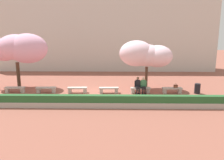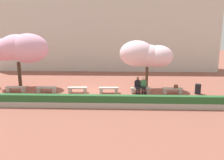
{
  "view_description": "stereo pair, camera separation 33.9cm",
  "coord_description": "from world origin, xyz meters",
  "px_view_note": "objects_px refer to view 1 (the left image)",
  "views": [
    {
      "loc": [
        1.77,
        -16.54,
        4.48
      ],
      "look_at": [
        1.48,
        0.2,
        1.0
      ],
      "focal_mm": 35.0,
      "sensor_mm": 36.0,
      "label": 1
    },
    {
      "loc": [
        2.11,
        -16.54,
        4.48
      ],
      "look_at": [
        1.48,
        0.2,
        1.0
      ],
      "focal_mm": 35.0,
      "sensor_mm": 36.0,
      "label": 2
    }
  ],
  "objects_px": {
    "stone_bench_near_west": "(46,89)",
    "stone_bench_far_east": "(172,90)",
    "stone_bench_near_east": "(109,89)",
    "stone_bench_center": "(77,89)",
    "cherry_tree_main": "(146,55)",
    "person_seated_right": "(143,85)",
    "stone_bench_west_end": "(15,89)",
    "trash_bin": "(197,89)",
    "handbag": "(176,86)",
    "cherry_tree_secondary": "(18,48)",
    "person_seated_left": "(138,85)",
    "stone_bench_east_end": "(140,89)"
  },
  "relations": [
    {
      "from": "stone_bench_near_west",
      "to": "stone_bench_far_east",
      "type": "relative_size",
      "value": 1.0
    },
    {
      "from": "stone_bench_near_west",
      "to": "stone_bench_far_east",
      "type": "bearing_deg",
      "value": 0.0
    },
    {
      "from": "stone_bench_near_east",
      "to": "person_seated_left",
      "type": "height_order",
      "value": "person_seated_left"
    },
    {
      "from": "handbag",
      "to": "cherry_tree_main",
      "type": "relative_size",
      "value": 0.08
    },
    {
      "from": "stone_bench_center",
      "to": "person_seated_left",
      "type": "bearing_deg",
      "value": -0.65
    },
    {
      "from": "stone_bench_west_end",
      "to": "person_seated_left",
      "type": "bearing_deg",
      "value": -0.32
    },
    {
      "from": "stone_bench_west_end",
      "to": "stone_bench_near_east",
      "type": "relative_size",
      "value": 1.0
    },
    {
      "from": "stone_bench_west_end",
      "to": "stone_bench_near_west",
      "type": "height_order",
      "value": "same"
    },
    {
      "from": "stone_bench_west_end",
      "to": "person_seated_left",
      "type": "distance_m",
      "value": 9.67
    },
    {
      "from": "stone_bench_far_east",
      "to": "cherry_tree_secondary",
      "type": "bearing_deg",
      "value": 172.47
    },
    {
      "from": "stone_bench_near_east",
      "to": "handbag",
      "type": "bearing_deg",
      "value": 0.13
    },
    {
      "from": "stone_bench_center",
      "to": "person_seated_right",
      "type": "distance_m",
      "value": 5.17
    },
    {
      "from": "stone_bench_far_east",
      "to": "stone_bench_near_east",
      "type": "bearing_deg",
      "value": 180.0
    },
    {
      "from": "person_seated_right",
      "to": "stone_bench_east_end",
      "type": "bearing_deg",
      "value": 166.18
    },
    {
      "from": "stone_bench_west_end",
      "to": "stone_bench_east_end",
      "type": "distance_m",
      "value": 9.88
    },
    {
      "from": "stone_bench_center",
      "to": "stone_bench_near_east",
      "type": "height_order",
      "value": "same"
    },
    {
      "from": "stone_bench_far_east",
      "to": "cherry_tree_main",
      "type": "distance_m",
      "value": 3.5
    },
    {
      "from": "person_seated_left",
      "to": "cherry_tree_main",
      "type": "relative_size",
      "value": 0.3
    },
    {
      "from": "stone_bench_west_end",
      "to": "stone_bench_near_west",
      "type": "xyz_separation_m",
      "value": [
        2.47,
        0.0,
        0.0
      ]
    },
    {
      "from": "stone_bench_near_east",
      "to": "handbag",
      "type": "distance_m",
      "value": 5.21
    },
    {
      "from": "person_seated_left",
      "to": "person_seated_right",
      "type": "distance_m",
      "value": 0.43
    },
    {
      "from": "stone_bench_west_end",
      "to": "stone_bench_far_east",
      "type": "xyz_separation_m",
      "value": [
        12.35,
        0.0,
        0.0
      ]
    },
    {
      "from": "stone_bench_east_end",
      "to": "person_seated_left",
      "type": "xyz_separation_m",
      "value": [
        -0.22,
        -0.05,
        0.4
      ]
    },
    {
      "from": "stone_bench_near_west",
      "to": "stone_bench_near_east",
      "type": "distance_m",
      "value": 4.94
    },
    {
      "from": "stone_bench_center",
      "to": "trash_bin",
      "type": "distance_m",
      "value": 9.34
    },
    {
      "from": "stone_bench_west_end",
      "to": "stone_bench_center",
      "type": "bearing_deg",
      "value": 0.0
    },
    {
      "from": "stone_bench_east_end",
      "to": "person_seated_left",
      "type": "relative_size",
      "value": 1.2
    },
    {
      "from": "stone_bench_near_east",
      "to": "person_seated_left",
      "type": "relative_size",
      "value": 1.2
    },
    {
      "from": "stone_bench_far_east",
      "to": "person_seated_left",
      "type": "height_order",
      "value": "person_seated_left"
    },
    {
      "from": "stone_bench_center",
      "to": "person_seated_right",
      "type": "xyz_separation_m",
      "value": [
        5.16,
        -0.05,
        0.4
      ]
    },
    {
      "from": "cherry_tree_main",
      "to": "trash_bin",
      "type": "distance_m",
      "value": 4.8
    },
    {
      "from": "stone_bench_far_east",
      "to": "person_seated_left",
      "type": "xyz_separation_m",
      "value": [
        -2.69,
        -0.05,
        0.4
      ]
    },
    {
      "from": "person_seated_right",
      "to": "trash_bin",
      "type": "height_order",
      "value": "person_seated_right"
    },
    {
      "from": "stone_bench_west_end",
      "to": "cherry_tree_secondary",
      "type": "distance_m",
      "value": 3.49
    },
    {
      "from": "person_seated_right",
      "to": "stone_bench_far_east",
      "type": "bearing_deg",
      "value": 1.36
    },
    {
      "from": "cherry_tree_main",
      "to": "trash_bin",
      "type": "height_order",
      "value": "cherry_tree_main"
    },
    {
      "from": "person_seated_right",
      "to": "cherry_tree_secondary",
      "type": "bearing_deg",
      "value": 170.56
    },
    {
      "from": "trash_bin",
      "to": "cherry_tree_main",
      "type": "bearing_deg",
      "value": 160.38
    },
    {
      "from": "person_seated_right",
      "to": "cherry_tree_main",
      "type": "distance_m",
      "value": 2.6
    },
    {
      "from": "stone_bench_near_west",
      "to": "trash_bin",
      "type": "bearing_deg",
      "value": -0.16
    },
    {
      "from": "cherry_tree_secondary",
      "to": "trash_bin",
      "type": "height_order",
      "value": "cherry_tree_secondary"
    },
    {
      "from": "cherry_tree_main",
      "to": "cherry_tree_secondary",
      "type": "distance_m",
      "value": 10.62
    },
    {
      "from": "stone_bench_west_end",
      "to": "cherry_tree_secondary",
      "type": "bearing_deg",
      "value": 96.76
    },
    {
      "from": "stone_bench_center",
      "to": "cherry_tree_secondary",
      "type": "height_order",
      "value": "cherry_tree_secondary"
    },
    {
      "from": "person_seated_left",
      "to": "trash_bin",
      "type": "height_order",
      "value": "person_seated_left"
    },
    {
      "from": "stone_bench_west_end",
      "to": "handbag",
      "type": "relative_size",
      "value": 4.55
    },
    {
      "from": "stone_bench_center",
      "to": "cherry_tree_main",
      "type": "relative_size",
      "value": 0.36
    },
    {
      "from": "handbag",
      "to": "cherry_tree_secondary",
      "type": "xyz_separation_m",
      "value": [
        -12.81,
        1.65,
        2.78
      ]
    },
    {
      "from": "stone_bench_west_end",
      "to": "cherry_tree_main",
      "type": "height_order",
      "value": "cherry_tree_main"
    },
    {
      "from": "stone_bench_far_east",
      "to": "person_seated_right",
      "type": "distance_m",
      "value": 2.29
    }
  ]
}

